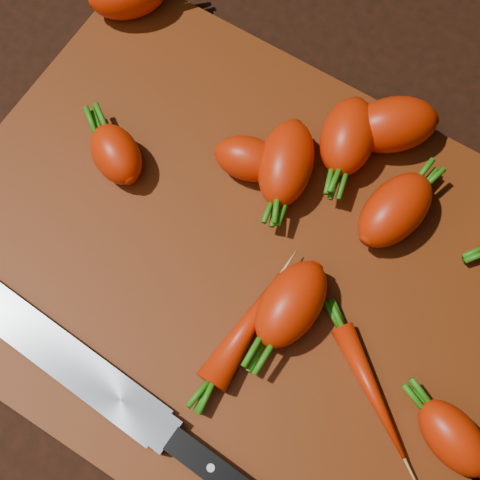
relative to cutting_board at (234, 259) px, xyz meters
The scene contains 13 objects.
ground 0.01m from the cutting_board, ahead, with size 2.00×2.00×0.01m, color black.
cutting_board is the anchor object (origin of this frame).
carrot_1 0.14m from the cutting_board, behind, with size 0.06×0.04×0.04m, color red.
carrot_2 0.09m from the cutting_board, 91.61° to the left, with size 0.08×0.05×0.05m, color red.
carrot_3 0.14m from the cutting_board, 45.75° to the left, with size 0.08×0.05×0.05m, color red.
carrot_4 0.18m from the cutting_board, 70.90° to the left, with size 0.08×0.05×0.05m, color red.
carrot_5 0.09m from the cutting_board, 113.32° to the left, with size 0.06×0.04×0.04m, color red.
carrot_6 0.22m from the cutting_board, 10.17° to the right, with size 0.07×0.04×0.04m, color red.
carrot_8 0.16m from the cutting_board, 14.45° to the right, with size 0.11×0.02×0.02m, color red.
carrot_9 0.07m from the cutting_board, 48.65° to the right, with size 0.11×0.03×0.03m, color red.
carrot_10 0.07m from the cutting_board, 13.95° to the right, with size 0.08×0.05×0.05m, color red.
carrot_11 0.15m from the cutting_board, 77.64° to the left, with size 0.07×0.05×0.05m, color red.
knife 0.16m from the cutting_board, 108.12° to the right, with size 0.31×0.04×0.02m.
Camera 1 is at (0.10, -0.15, 0.55)m, focal length 50.00 mm.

